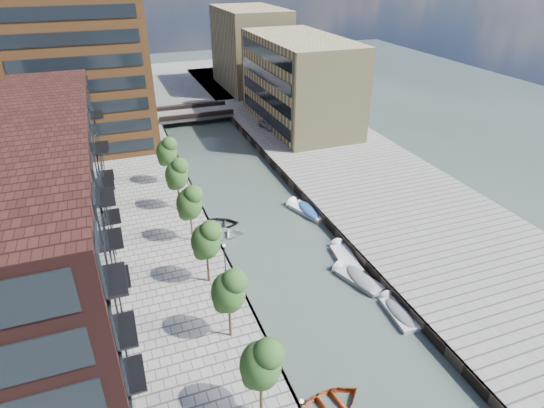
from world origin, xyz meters
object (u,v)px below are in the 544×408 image
sloop_3 (221,237)px  tree_4 (189,202)px  motorboat_1 (397,311)px  motorboat_4 (356,278)px  bridge (194,114)px  tree_3 (206,239)px  motorboat_3 (305,210)px  tree_2 (228,290)px  car (268,124)px  sloop_4 (218,226)px  tree_5 (176,173)px  tree_1 (260,363)px  motorboat_2 (343,256)px  tree_6 (166,151)px

sloop_3 → tree_4: bearing=122.2°
motorboat_1 → motorboat_4: motorboat_4 is taller
bridge → tree_3: (-8.50, -47.00, 3.92)m
motorboat_1 → tree_3: bearing=148.7°
sloop_3 → motorboat_3: size_ratio=0.90×
sloop_3 → motorboat_4: 14.97m
tree_2 → tree_4: 14.00m
sloop_3 → car: bearing=-15.1°
motorboat_1 → motorboat_4: size_ratio=0.86×
motorboat_4 → sloop_4: bearing=124.8°
bridge → tree_4: (-8.50, -40.00, 3.92)m
tree_5 → car: tree_5 is taller
tree_4 → motorboat_4: size_ratio=1.12×
sloop_4 → tree_1: bearing=-171.4°
bridge → tree_2: bearing=-98.9°
tree_5 → motorboat_2: tree_5 is taller
sloop_4 → motorboat_2: bearing=-118.2°
sloop_4 → motorboat_4: (9.46, -13.64, 0.20)m
sloop_4 → car: (15.22, 25.72, 1.71)m
motorboat_1 → tree_5: bearing=121.7°
tree_5 → tree_3: bearing=-90.0°
tree_1 → sloop_4: bearing=82.0°
tree_4 → tree_6: 14.00m
tree_4 → motorboat_2: 16.01m
tree_2 → car: (18.63, 43.04, -3.60)m
tree_5 → sloop_4: bearing=-47.2°
sloop_4 → motorboat_3: (10.32, -0.45, 0.22)m
tree_5 → motorboat_3: bearing=-16.8°
car → tree_2: bearing=-127.7°
motorboat_3 → motorboat_2: bearing=-91.1°
tree_3 → tree_4: bearing=90.0°
tree_3 → car: (18.63, 36.04, -3.60)m
tree_5 → tree_6: bearing=90.0°
tree_5 → tree_6: same height
car → tree_6: bearing=-155.3°
tree_2 → tree_3: same height
tree_3 → sloop_3: size_ratio=1.18×
tree_5 → sloop_3: tree_5 is taller
motorboat_1 → motorboat_3: motorboat_3 is taller
bridge → motorboat_3: size_ratio=2.31×
tree_3 → motorboat_3: (13.72, 9.87, -5.09)m
motorboat_4 → tree_3: bearing=165.5°
tree_3 → motorboat_1: size_ratio=1.30×
tree_4 → motorboat_4: (12.87, -10.32, -5.10)m
bridge → tree_6: tree_6 is taller
bridge → car: car is taller
tree_2 → car: bearing=66.6°
motorboat_1 → tree_4: bearing=132.0°
motorboat_3 → motorboat_4: motorboat_3 is taller
tree_6 → car: 24.21m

